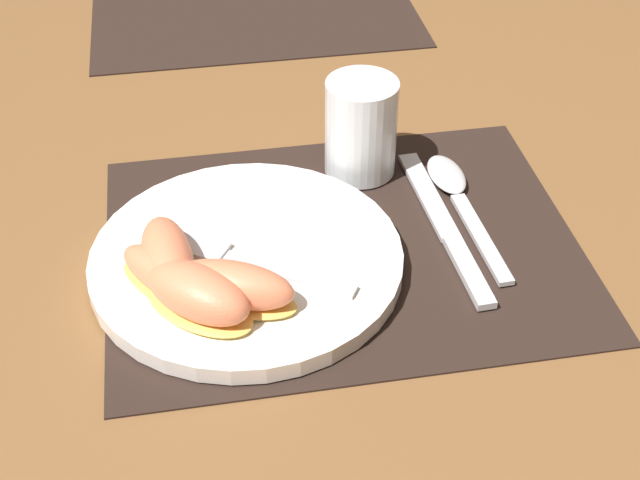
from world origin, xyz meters
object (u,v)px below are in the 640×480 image
(knife, at_px, (445,228))
(juice_glass, at_px, (361,133))
(citrus_wedge_2, at_px, (198,295))
(citrus_wedge_0, at_px, (168,259))
(citrus_wedge_3, at_px, (233,287))
(spoon, at_px, (455,190))
(plate, at_px, (247,260))
(fork, at_px, (234,259))
(citrus_wedge_1, at_px, (176,282))

(knife, bearing_deg, juice_glass, 117.71)
(citrus_wedge_2, bearing_deg, citrus_wedge_0, 114.23)
(citrus_wedge_0, xyz_separation_m, citrus_wedge_3, (0.05, -0.04, -0.00))
(juice_glass, distance_m, citrus_wedge_2, 0.26)
(knife, bearing_deg, spoon, 64.76)
(citrus_wedge_2, xyz_separation_m, citrus_wedge_3, (0.03, 0.01, -0.00))
(plate, bearing_deg, juice_glass, 45.31)
(juice_glass, relative_size, citrus_wedge_3, 0.85)
(fork, height_order, citrus_wedge_1, citrus_wedge_1)
(knife, height_order, citrus_wedge_1, citrus_wedge_1)
(juice_glass, xyz_separation_m, knife, (0.06, -0.11, -0.04))
(citrus_wedge_3, bearing_deg, juice_glass, 52.54)
(plate, xyz_separation_m, citrus_wedge_1, (-0.06, -0.04, 0.02))
(citrus_wedge_0, relative_size, citrus_wedge_3, 0.94)
(citrus_wedge_0, bearing_deg, plate, 13.66)
(juice_glass, height_order, fork, juice_glass)
(knife, bearing_deg, citrus_wedge_2, -159.72)
(juice_glass, height_order, citrus_wedge_3, juice_glass)
(fork, bearing_deg, citrus_wedge_1, -145.79)
(knife, bearing_deg, plate, -173.99)
(juice_glass, xyz_separation_m, citrus_wedge_1, (-0.19, -0.17, -0.01))
(citrus_wedge_3, bearing_deg, spoon, 30.02)
(fork, relative_size, citrus_wedge_0, 1.60)
(citrus_wedge_2, distance_m, citrus_wedge_3, 0.03)
(citrus_wedge_2, bearing_deg, spoon, 28.31)
(plate, distance_m, citrus_wedge_0, 0.07)
(spoon, relative_size, fork, 1.13)
(knife, distance_m, citrus_wedge_2, 0.25)
(knife, distance_m, citrus_wedge_3, 0.22)
(plate, xyz_separation_m, fork, (-0.01, -0.01, 0.01))
(juice_glass, bearing_deg, citrus_wedge_2, -131.49)
(citrus_wedge_3, bearing_deg, knife, 21.34)
(plate, bearing_deg, citrus_wedge_1, -144.81)
(fork, bearing_deg, juice_glass, 44.85)
(knife, distance_m, spoon, 0.06)
(citrus_wedge_0, bearing_deg, fork, 7.11)
(spoon, bearing_deg, plate, -161.18)
(spoon, relative_size, citrus_wedge_0, 1.80)
(juice_glass, height_order, citrus_wedge_0, juice_glass)
(spoon, xyz_separation_m, citrus_wedge_3, (-0.23, -0.13, 0.03))
(spoon, distance_m, citrus_wedge_0, 0.29)
(knife, distance_m, citrus_wedge_1, 0.25)
(plate, distance_m, fork, 0.02)
(citrus_wedge_0, height_order, citrus_wedge_2, citrus_wedge_2)
(citrus_wedge_0, xyz_separation_m, citrus_wedge_1, (0.01, -0.03, -0.00))
(fork, relative_size, citrus_wedge_2, 1.60)
(citrus_wedge_1, distance_m, citrus_wedge_3, 0.05)
(juice_glass, bearing_deg, knife, -62.29)
(citrus_wedge_3, bearing_deg, plate, 74.32)
(plate, xyz_separation_m, spoon, (0.21, 0.07, -0.00))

